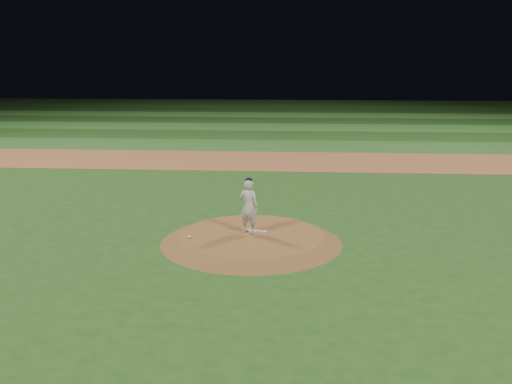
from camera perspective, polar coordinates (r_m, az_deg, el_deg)
name	(u,v)px	position (r m, az deg, el deg)	size (l,w,h in m)	color
ground	(251,242)	(17.40, -0.47, -5.04)	(120.00, 120.00, 0.00)	#27531B
infield_dirt_band	(272,161)	(30.98, 1.57, 3.13)	(70.00, 6.00, 0.02)	#A35F32
outfield_stripe_0	(275,146)	(36.40, 1.96, 4.66)	(70.00, 5.00, 0.02)	#316524
outfield_stripe_1	(278,135)	(41.35, 2.22, 5.69)	(70.00, 5.00, 0.02)	#214C18
outfield_stripe_2	(280,127)	(46.31, 2.42, 6.51)	(70.00, 5.00, 0.02)	#347329
outfield_stripe_3	(282,120)	(51.28, 2.59, 7.17)	(70.00, 5.00, 0.02)	#1E4A18
outfield_stripe_4	(283,115)	(56.25, 2.73, 7.71)	(70.00, 5.00, 0.02)	#3D762A
outfield_stripe_5	(284,110)	(61.23, 2.84, 8.16)	(70.00, 5.00, 0.02)	#1C4516
pitchers_mound	(251,238)	(17.37, -0.47, -4.65)	(5.50, 5.50, 0.25)	brown
pitching_rubber	(257,231)	(17.61, 0.06, -3.91)	(0.65, 0.16, 0.03)	silver
rosin_bag	(189,237)	(17.08, -6.70, -4.49)	(0.12, 0.12, 0.07)	silver
pitcher_on_mound	(249,206)	(17.26, -0.72, -1.40)	(0.71, 0.59, 1.72)	silver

